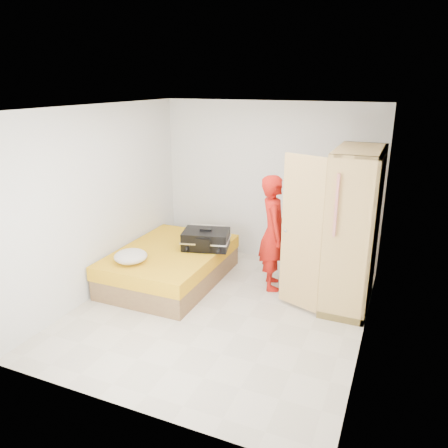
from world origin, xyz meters
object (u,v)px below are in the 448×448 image
at_px(wardrobe, 349,233).
at_px(person, 273,233).
at_px(suitcase, 206,239).
at_px(round_cushion, 131,256).
at_px(bed, 170,265).

relative_size(wardrobe, person, 1.26).
xyz_separation_m(suitcase, round_cushion, (-0.72, -0.90, -0.05)).
bearing_deg(suitcase, wardrobe, -13.49).
relative_size(bed, wardrobe, 0.96).
bearing_deg(round_cushion, suitcase, 51.51).
distance_m(wardrobe, suitcase, 2.07).
bearing_deg(round_cushion, bed, 67.50).
distance_m(bed, round_cushion, 0.75).
relative_size(wardrobe, suitcase, 2.65).
xyz_separation_m(bed, person, (1.46, 0.42, 0.58)).
height_order(person, round_cushion, person).
distance_m(person, round_cushion, 2.02).
bearing_deg(bed, suitcase, 31.56).
xyz_separation_m(wardrobe, suitcase, (-2.04, -0.04, -0.37)).
height_order(wardrobe, suitcase, wardrobe).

